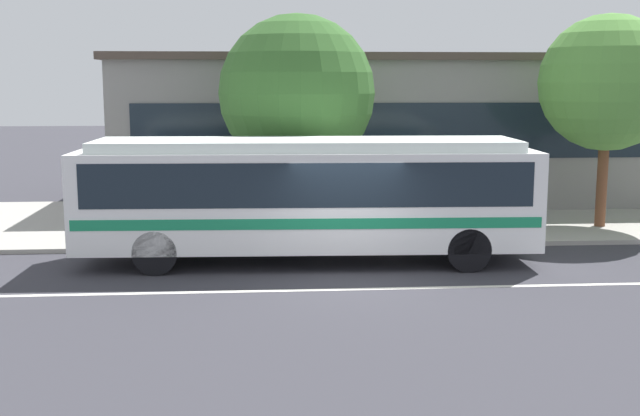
% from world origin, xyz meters
% --- Properties ---
extents(ground_plane, '(120.00, 120.00, 0.00)m').
position_xyz_m(ground_plane, '(0.00, 0.00, 0.00)').
color(ground_plane, '#34333A').
extents(sidewalk_slab, '(60.00, 8.00, 0.12)m').
position_xyz_m(sidewalk_slab, '(0.00, 7.15, 0.06)').
color(sidewalk_slab, '#9F9C94').
rests_on(sidewalk_slab, ground_plane).
extents(lane_stripe_center, '(56.00, 0.16, 0.01)m').
position_xyz_m(lane_stripe_center, '(0.00, -0.80, 0.00)').
color(lane_stripe_center, silver).
rests_on(lane_stripe_center, ground_plane).
extents(transit_bus, '(10.71, 2.93, 2.92)m').
position_xyz_m(transit_bus, '(-0.78, 1.80, 1.69)').
color(transit_bus, white).
rests_on(transit_bus, ground_plane).
extents(pedestrian_waiting_near_sign, '(0.46, 0.46, 1.75)m').
position_xyz_m(pedestrian_waiting_near_sign, '(4.37, 4.88, 1.15)').
color(pedestrian_waiting_near_sign, '#1C2245').
rests_on(pedestrian_waiting_near_sign, sidewalk_slab).
extents(pedestrian_walking_along_curb, '(0.37, 0.37, 1.70)m').
position_xyz_m(pedestrian_walking_along_curb, '(0.96, 4.44, 1.12)').
color(pedestrian_walking_along_curb, '#2C3E2C').
rests_on(pedestrian_walking_along_curb, sidewalk_slab).
extents(bus_stop_sign, '(0.17, 0.43, 2.40)m').
position_xyz_m(bus_stop_sign, '(4.52, 3.88, 1.66)').
color(bus_stop_sign, gray).
rests_on(bus_stop_sign, sidewalk_slab).
extents(street_tree_near_stop, '(4.31, 4.31, 5.96)m').
position_xyz_m(street_tree_near_stop, '(-0.85, 5.39, 3.92)').
color(street_tree_near_stop, brown).
rests_on(street_tree_near_stop, sidewalk_slab).
extents(street_tree_mid_block, '(3.82, 3.82, 6.00)m').
position_xyz_m(street_tree_mid_block, '(7.86, 5.21, 4.19)').
color(street_tree_mid_block, brown).
rests_on(street_tree_mid_block, sidewalk_slab).
extents(station_building, '(19.63, 9.09, 5.13)m').
position_xyz_m(station_building, '(2.99, 12.49, 2.58)').
color(station_building, gray).
rests_on(station_building, ground_plane).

